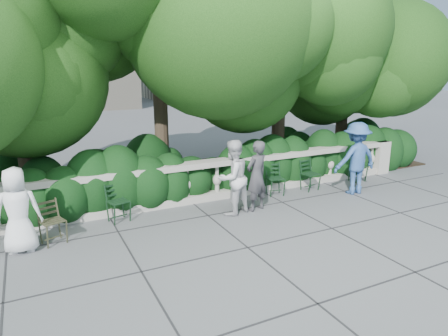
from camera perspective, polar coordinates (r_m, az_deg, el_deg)
name	(u,v)px	position (r m, az deg, el deg)	size (l,w,h in m)	color
ground	(245,224)	(8.56, 3.01, -8.02)	(90.00, 90.00, 0.00)	#4E5056
balustrade	(210,181)	(9.91, -2.06, -1.83)	(12.00, 0.44, 1.00)	#9E998E
shrub_hedge	(192,187)	(11.11, -4.59, -2.66)	(15.00, 2.60, 1.70)	black
tree_canopy	(210,38)	(11.08, -1.96, 18.08)	(15.04, 6.52, 6.78)	#3F3023
chair_b	(123,223)	(8.87, -14.28, -7.64)	(0.44, 0.48, 0.84)	black
chair_c	(277,197)	(10.34, 7.58, -4.07)	(0.44, 0.48, 0.84)	black
chair_d	(313,191)	(10.93, 12.65, -3.26)	(0.44, 0.48, 0.84)	black
chair_f	(360,182)	(12.11, 18.92, -1.95)	(0.44, 0.48, 0.84)	black
chair_weathered	(58,246)	(8.21, -22.63, -10.21)	(0.44, 0.48, 0.84)	black
person_businessman	(18,210)	(7.98, -27.40, -5.39)	(0.77, 0.50, 1.57)	white
person_woman_grey	(257,176)	(9.13, 4.67, -1.13)	(0.60, 0.39, 1.64)	#39383D
person_casual_man	(233,178)	(8.86, 1.26, -1.38)	(0.82, 0.64, 1.70)	silver
person_older_blue	(356,158)	(10.83, 18.29, 1.32)	(1.21, 0.70, 1.87)	#2F528D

